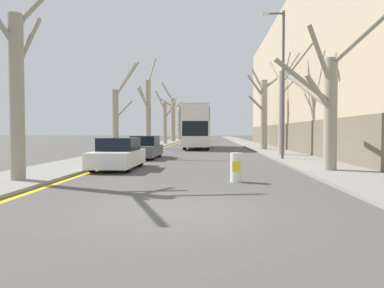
{
  "coord_description": "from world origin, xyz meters",
  "views": [
    {
      "loc": [
        0.75,
        -7.5,
        1.74
      ],
      "look_at": [
        -0.9,
        22.75,
        0.65
      ],
      "focal_mm": 32.0,
      "sensor_mm": 36.0,
      "label": 1
    }
  ],
  "objects_px": {
    "street_tree_left_0": "(16,81)",
    "lamp_post": "(282,78)",
    "parked_car_0": "(118,154)",
    "street_tree_left_1": "(117,118)",
    "street_tree_left_5": "(180,123)",
    "traffic_bollard": "(236,167)",
    "street_tree_left_2": "(148,111)",
    "street_tree_left_3": "(165,119)",
    "street_tree_right_0": "(328,104)",
    "street_tree_left_4": "(173,118)",
    "street_tree_right_1": "(283,104)",
    "double_decker_bus": "(198,125)",
    "parked_car_1": "(145,148)",
    "street_tree_right_2": "(264,111)"
  },
  "relations": [
    {
      "from": "street_tree_left_4",
      "to": "street_tree_left_5",
      "type": "relative_size",
      "value": 1.28
    },
    {
      "from": "street_tree_left_0",
      "to": "lamp_post",
      "type": "height_order",
      "value": "lamp_post"
    },
    {
      "from": "street_tree_left_4",
      "to": "street_tree_right_2",
      "type": "relative_size",
      "value": 1.32
    },
    {
      "from": "street_tree_right_2",
      "to": "parked_car_0",
      "type": "distance_m",
      "value": 19.33
    },
    {
      "from": "street_tree_left_2",
      "to": "street_tree_right_0",
      "type": "relative_size",
      "value": 1.56
    },
    {
      "from": "street_tree_left_2",
      "to": "street_tree_right_0",
      "type": "distance_m",
      "value": 23.37
    },
    {
      "from": "street_tree_left_1",
      "to": "street_tree_right_0",
      "type": "distance_m",
      "value": 13.75
    },
    {
      "from": "street_tree_left_1",
      "to": "parked_car_0",
      "type": "bearing_deg",
      "value": -74.18
    },
    {
      "from": "street_tree_left_1",
      "to": "street_tree_right_0",
      "type": "bearing_deg",
      "value": -35.39
    },
    {
      "from": "street_tree_left_3",
      "to": "street_tree_right_1",
      "type": "relative_size",
      "value": 0.96
    },
    {
      "from": "street_tree_left_1",
      "to": "traffic_bollard",
      "type": "xyz_separation_m",
      "value": [
        7.16,
        -10.82,
        -2.17
      ]
    },
    {
      "from": "street_tree_right_0",
      "to": "lamp_post",
      "type": "relative_size",
      "value": 0.69
    },
    {
      "from": "traffic_bollard",
      "to": "street_tree_left_2",
      "type": "bearing_deg",
      "value": 107.57
    },
    {
      "from": "street_tree_left_3",
      "to": "lamp_post",
      "type": "bearing_deg",
      "value": -68.21
    },
    {
      "from": "double_decker_bus",
      "to": "parked_car_0",
      "type": "height_order",
      "value": "double_decker_bus"
    },
    {
      "from": "street_tree_left_2",
      "to": "street_tree_right_2",
      "type": "bearing_deg",
      "value": -13.29
    },
    {
      "from": "street_tree_left_2",
      "to": "double_decker_bus",
      "type": "relative_size",
      "value": 0.83
    },
    {
      "from": "street_tree_left_1",
      "to": "street_tree_left_5",
      "type": "height_order",
      "value": "street_tree_left_5"
    },
    {
      "from": "street_tree_left_0",
      "to": "traffic_bollard",
      "type": "bearing_deg",
      "value": 4.9
    },
    {
      "from": "street_tree_left_5",
      "to": "lamp_post",
      "type": "bearing_deg",
      "value": -77.87
    },
    {
      "from": "street_tree_left_1",
      "to": "street_tree_left_3",
      "type": "distance_m",
      "value": 24.42
    },
    {
      "from": "street_tree_left_5",
      "to": "parked_car_0",
      "type": "height_order",
      "value": "street_tree_left_5"
    },
    {
      "from": "street_tree_left_0",
      "to": "double_decker_bus",
      "type": "relative_size",
      "value": 0.64
    },
    {
      "from": "street_tree_left_3",
      "to": "street_tree_left_0",
      "type": "bearing_deg",
      "value": -90.48
    },
    {
      "from": "street_tree_left_4",
      "to": "street_tree_right_1",
      "type": "relative_size",
      "value": 1.34
    },
    {
      "from": "street_tree_left_1",
      "to": "lamp_post",
      "type": "relative_size",
      "value": 0.72
    },
    {
      "from": "double_decker_bus",
      "to": "street_tree_right_1",
      "type": "bearing_deg",
      "value": -60.44
    },
    {
      "from": "street_tree_left_5",
      "to": "double_decker_bus",
      "type": "height_order",
      "value": "street_tree_left_5"
    },
    {
      "from": "street_tree_left_4",
      "to": "parked_car_0",
      "type": "height_order",
      "value": "street_tree_left_4"
    },
    {
      "from": "street_tree_left_3",
      "to": "street_tree_left_5",
      "type": "relative_size",
      "value": 0.92
    },
    {
      "from": "parked_car_0",
      "to": "lamp_post",
      "type": "xyz_separation_m",
      "value": [
        8.54,
        5.17,
        4.25
      ]
    },
    {
      "from": "double_decker_bus",
      "to": "parked_car_1",
      "type": "distance_m",
      "value": 14.36
    },
    {
      "from": "street_tree_left_4",
      "to": "street_tree_left_1",
      "type": "bearing_deg",
      "value": -89.49
    },
    {
      "from": "street_tree_left_0",
      "to": "street_tree_left_3",
      "type": "relative_size",
      "value": 1.02
    },
    {
      "from": "street_tree_left_4",
      "to": "lamp_post",
      "type": "distance_m",
      "value": 39.69
    },
    {
      "from": "street_tree_left_2",
      "to": "street_tree_left_3",
      "type": "distance_m",
      "value": 12.0
    },
    {
      "from": "street_tree_left_5",
      "to": "double_decker_bus",
      "type": "relative_size",
      "value": 0.68
    },
    {
      "from": "street_tree_left_1",
      "to": "parked_car_1",
      "type": "distance_m",
      "value": 2.86
    },
    {
      "from": "parked_car_0",
      "to": "parked_car_1",
      "type": "height_order",
      "value": "parked_car_1"
    },
    {
      "from": "street_tree_right_0",
      "to": "street_tree_left_4",
      "type": "bearing_deg",
      "value": 104.59
    },
    {
      "from": "street_tree_right_2",
      "to": "parked_car_0",
      "type": "xyz_separation_m",
      "value": [
        -9.25,
        -16.71,
        -3.01
      ]
    },
    {
      "from": "street_tree_left_4",
      "to": "street_tree_right_2",
      "type": "xyz_separation_m",
      "value": [
        11.55,
        -26.63,
        -0.5
      ]
    },
    {
      "from": "lamp_post",
      "to": "street_tree_left_5",
      "type": "bearing_deg",
      "value": 102.13
    },
    {
      "from": "street_tree_left_5",
      "to": "traffic_bollard",
      "type": "height_order",
      "value": "street_tree_left_5"
    },
    {
      "from": "street_tree_left_3",
      "to": "lamp_post",
      "type": "distance_m",
      "value": 28.29
    },
    {
      "from": "street_tree_left_0",
      "to": "street_tree_left_1",
      "type": "relative_size",
      "value": 1.15
    },
    {
      "from": "street_tree_left_1",
      "to": "street_tree_right_1",
      "type": "bearing_deg",
      "value": 9.66
    },
    {
      "from": "street_tree_left_5",
      "to": "street_tree_left_2",
      "type": "bearing_deg",
      "value": -90.17
    },
    {
      "from": "street_tree_left_3",
      "to": "street_tree_right_0",
      "type": "distance_m",
      "value": 34.25
    },
    {
      "from": "street_tree_left_2",
      "to": "double_decker_bus",
      "type": "xyz_separation_m",
      "value": [
        5.1,
        1.0,
        -1.47
      ]
    }
  ]
}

